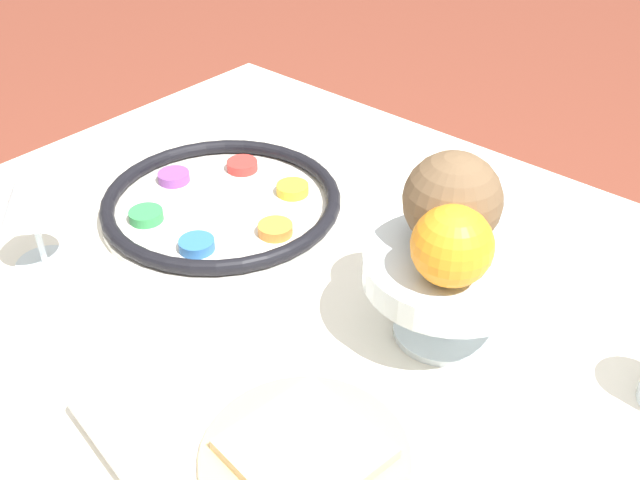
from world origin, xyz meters
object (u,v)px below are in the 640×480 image
object	(u,v)px
fruit_stand	(448,276)
napkin_roll	(123,446)
wine_glass	(28,197)
coconut	(452,201)
orange_fruit	(452,246)
cup_near	(488,214)
seder_plate	(222,203)
bread_plate	(305,454)

from	to	relation	value
fruit_stand	napkin_roll	distance (m)	0.36
wine_glass	coconut	xyz separation A→B (m)	(0.43, 0.24, 0.06)
orange_fruit	napkin_roll	bearing A→B (deg)	-115.15
coconut	cup_near	bearing A→B (deg)	103.64
seder_plate	bread_plate	distance (m)	0.43
seder_plate	wine_glass	bearing A→B (deg)	-109.34
wine_glass	orange_fruit	xyz separation A→B (m)	(0.46, 0.19, 0.05)
seder_plate	orange_fruit	bearing A→B (deg)	-6.14
wine_glass	cup_near	bearing A→B (deg)	46.92
cup_near	napkin_roll	bearing A→B (deg)	-97.01
fruit_stand	coconut	bearing A→B (deg)	128.84
fruit_stand	napkin_roll	size ratio (longest dim) A/B	1.15
orange_fruit	coconut	size ratio (longest dim) A/B	0.79
coconut	napkin_roll	world-z (taller)	coconut
fruit_stand	bread_plate	distance (m)	0.24
seder_plate	wine_glass	world-z (taller)	wine_glass
fruit_stand	napkin_roll	bearing A→B (deg)	-110.37
orange_fruit	bread_plate	bearing A→B (deg)	-95.08
orange_fruit	napkin_roll	world-z (taller)	orange_fruit
wine_glass	fruit_stand	world-z (taller)	wine_glass
seder_plate	napkin_roll	xyz separation A→B (m)	(0.24, -0.34, 0.00)
wine_glass	napkin_roll	bearing A→B (deg)	-20.26
napkin_roll	cup_near	xyz separation A→B (m)	(0.06, 0.53, 0.02)
fruit_stand	bread_plate	size ratio (longest dim) A/B	0.92
wine_glass	napkin_roll	world-z (taller)	wine_glass
coconut	cup_near	distance (m)	0.21
coconut	napkin_roll	xyz separation A→B (m)	(-0.11, -0.36, -0.14)
fruit_stand	coconut	size ratio (longest dim) A/B	1.75
napkin_roll	orange_fruit	bearing A→B (deg)	64.85
coconut	cup_near	xyz separation A→B (m)	(-0.04, 0.17, -0.12)
orange_fruit	napkin_roll	size ratio (longest dim) A/B	0.52
napkin_roll	fruit_stand	bearing A→B (deg)	69.63
wine_glass	cup_near	size ratio (longest dim) A/B	1.85
seder_plate	fruit_stand	distance (m)	0.37
coconut	bread_plate	bearing A→B (deg)	-85.69
seder_plate	bread_plate	xyz separation A→B (m)	(0.36, -0.24, -0.01)
fruit_stand	coconut	world-z (taller)	coconut
wine_glass	bread_plate	size ratio (longest dim) A/B	0.70
coconut	bread_plate	xyz separation A→B (m)	(0.02, -0.25, -0.15)
wine_glass	cup_near	world-z (taller)	wine_glass
coconut	bread_plate	world-z (taller)	coconut
seder_plate	napkin_roll	bearing A→B (deg)	-55.19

